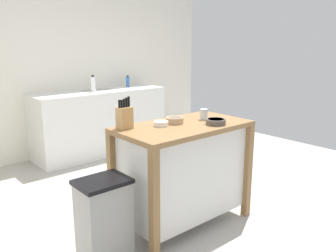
% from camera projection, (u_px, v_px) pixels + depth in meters
% --- Properties ---
extents(ground_plane, '(6.07, 6.07, 0.00)m').
position_uv_depth(ground_plane, '(187.00, 214.00, 3.25)').
color(ground_plane, '#ADA8A0').
rests_on(ground_plane, ground).
extents(wall_back, '(4.93, 0.10, 2.60)m').
position_uv_depth(wall_back, '(61.00, 61.00, 4.81)').
color(wall_back, silver).
rests_on(wall_back, ground).
extents(kitchen_island, '(1.13, 0.61, 0.89)m').
position_uv_depth(kitchen_island, '(183.00, 169.00, 2.99)').
color(kitchen_island, olive).
rests_on(kitchen_island, ground).
extents(knife_block, '(0.11, 0.09, 0.25)m').
position_uv_depth(knife_block, '(125.00, 117.00, 2.75)').
color(knife_block, tan).
rests_on(knife_block, kitchen_island).
extents(bowl_ceramic_small, '(0.12, 0.12, 0.04)m').
position_uv_depth(bowl_ceramic_small, '(161.00, 123.00, 2.84)').
color(bowl_ceramic_small, silver).
rests_on(bowl_ceramic_small, kitchen_island).
extents(bowl_ceramic_wide, '(0.17, 0.17, 0.05)m').
position_uv_depth(bowl_ceramic_wide, '(216.00, 122.00, 2.90)').
color(bowl_ceramic_wide, '#564C47').
rests_on(bowl_ceramic_wide, kitchen_island).
extents(bowl_stoneware_deep, '(0.14, 0.14, 0.05)m').
position_uv_depth(bowl_stoneware_deep, '(175.00, 120.00, 2.93)').
color(bowl_stoneware_deep, tan).
rests_on(bowl_stoneware_deep, kitchen_island).
extents(drinking_cup, '(0.07, 0.07, 0.09)m').
position_uv_depth(drinking_cup, '(204.00, 114.00, 3.07)').
color(drinking_cup, silver).
rests_on(drinking_cup, kitchen_island).
extents(trash_bin, '(0.36, 0.28, 0.63)m').
position_uv_depth(trash_bin, '(104.00, 221.00, 2.50)').
color(trash_bin, gray).
rests_on(trash_bin, ground).
extents(sink_counter, '(1.88, 0.60, 0.90)m').
position_uv_depth(sink_counter, '(101.00, 122.00, 4.99)').
color(sink_counter, silver).
rests_on(sink_counter, ground).
extents(sink_faucet, '(0.02, 0.02, 0.22)m').
position_uv_depth(sink_faucet, '(94.00, 82.00, 4.96)').
color(sink_faucet, '#B7BCC1').
rests_on(sink_faucet, sink_counter).
extents(bottle_spray_cleaner, '(0.06, 0.06, 0.23)m').
position_uv_depth(bottle_spray_cleaner, '(93.00, 84.00, 4.71)').
color(bottle_spray_cleaner, white).
rests_on(bottle_spray_cleaner, sink_counter).
extents(bottle_hand_soap, '(0.05, 0.05, 0.17)m').
position_uv_depth(bottle_hand_soap, '(128.00, 82.00, 5.28)').
color(bottle_hand_soap, blue).
rests_on(bottle_hand_soap, sink_counter).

